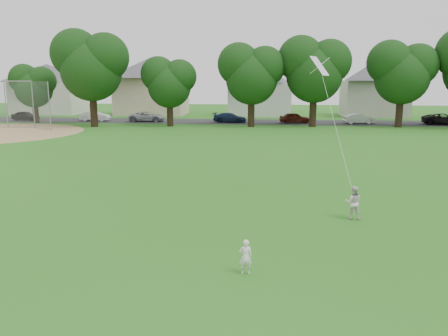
# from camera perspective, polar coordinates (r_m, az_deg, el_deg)

# --- Properties ---
(ground) EXTENTS (160.00, 160.00, 0.00)m
(ground) POSITION_cam_1_polar(r_m,az_deg,el_deg) (13.20, -1.26, -11.58)
(ground) COLOR #276316
(ground) RESTS_ON ground
(street) EXTENTS (90.00, 7.00, 0.01)m
(street) POSITION_cam_1_polar(r_m,az_deg,el_deg) (54.31, 4.39, 6.03)
(street) COLOR #2D2D30
(street) RESTS_ON ground
(toddler) EXTENTS (0.39, 0.28, 0.98)m
(toddler) POSITION_cam_1_polar(r_m,az_deg,el_deg) (11.99, 2.84, -11.51)
(toddler) COLOR white
(toddler) RESTS_ON ground
(older_boy) EXTENTS (0.67, 0.54, 1.28)m
(older_boy) POSITION_cam_1_polar(r_m,az_deg,el_deg) (17.14, 16.53, -4.33)
(older_boy) COLOR silver
(older_boy) RESTS_ON ground
(kite) EXTENTS (1.07, 2.23, 5.92)m
(kite) POSITION_cam_1_polar(r_m,az_deg,el_deg) (18.14, 14.36, 5.31)
(kite) COLOR white
(kite) RESTS_ON ground
(baseball_backstop) EXTENTS (11.36, 2.59, 4.97)m
(baseball_backstop) POSITION_cam_1_polar(r_m,az_deg,el_deg) (51.93, -26.89, 7.32)
(baseball_backstop) COLOR gray
(baseball_backstop) RESTS_ON ground
(tree_row) EXTENTS (81.19, 9.25, 10.87)m
(tree_row) POSITION_cam_1_polar(r_m,az_deg,el_deg) (48.82, 9.47, 12.74)
(tree_row) COLOR black
(tree_row) RESTS_ON ground
(parked_cars) EXTENTS (72.36, 2.61, 1.29)m
(parked_cars) POSITION_cam_1_polar(r_m,az_deg,el_deg) (53.36, 9.99, 6.45)
(parked_cars) COLOR black
(parked_cars) RESTS_ON ground
(house_row) EXTENTS (77.07, 14.27, 9.78)m
(house_row) POSITION_cam_1_polar(r_m,az_deg,el_deg) (64.14, 3.03, 11.18)
(house_row) COLOR silver
(house_row) RESTS_ON ground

